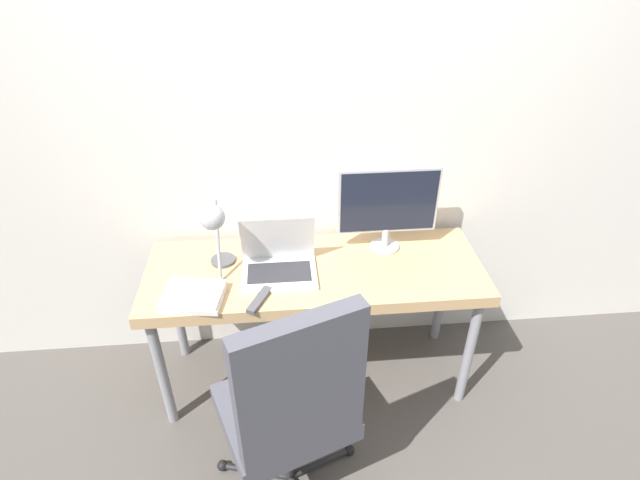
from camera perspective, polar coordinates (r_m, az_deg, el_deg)
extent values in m
plane|color=#514C47|center=(2.74, 0.02, -19.62)|extent=(12.00, 12.00, 0.00)
cube|color=silver|center=(2.45, -1.37, 12.19)|extent=(8.00, 0.05, 2.60)
cube|color=tan|center=(2.43, -0.60, -3.77)|extent=(1.63, 0.58, 0.06)
cylinder|color=gray|center=(2.58, -17.59, -14.31)|extent=(0.05, 0.05, 0.69)
cylinder|color=gray|center=(2.67, 16.65, -12.18)|extent=(0.05, 0.05, 0.69)
cylinder|color=gray|center=(2.91, -16.07, -7.54)|extent=(0.05, 0.05, 0.69)
cylinder|color=gray|center=(2.98, 13.76, -5.90)|extent=(0.05, 0.05, 0.69)
cube|color=silver|center=(2.37, -4.66, -3.88)|extent=(0.35, 0.26, 0.02)
cube|color=#2D2D33|center=(2.36, -4.67, -3.69)|extent=(0.30, 0.16, 0.00)
cube|color=silver|center=(2.37, -4.87, 0.19)|extent=(0.35, 0.07, 0.25)
cube|color=navy|center=(2.37, -4.86, 0.16)|extent=(0.31, 0.05, 0.22)
cylinder|color=#B7B7BC|center=(2.57, 7.40, -0.69)|extent=(0.15, 0.15, 0.01)
cylinder|color=#B7B7BC|center=(2.54, 7.49, 0.33)|extent=(0.04, 0.04, 0.10)
cube|color=#B7B7BC|center=(2.44, 7.82, 4.45)|extent=(0.49, 0.02, 0.34)
cube|color=black|center=(2.43, 7.88, 4.31)|extent=(0.47, 0.00, 0.32)
cylinder|color=#4C4C51|center=(2.49, -11.01, -2.28)|extent=(0.12, 0.12, 0.02)
cylinder|color=#99999E|center=(2.33, -11.59, 0.05)|extent=(0.02, 0.17, 0.34)
sphere|color=#B2B2B7|center=(2.18, -12.24, 2.54)|extent=(0.11, 0.11, 0.11)
sphere|color=black|center=(2.61, 3.37, -22.84)|extent=(0.05, 0.05, 0.05)
cylinder|color=black|center=(2.57, -0.04, -24.15)|extent=(0.31, 0.14, 0.03)
sphere|color=black|center=(2.72, -4.20, -19.68)|extent=(0.05, 0.05, 0.05)
cylinder|color=black|center=(2.62, -3.93, -22.46)|extent=(0.04, 0.32, 0.03)
sphere|color=black|center=(2.60, -11.08, -23.96)|extent=(0.05, 0.05, 0.05)
cylinder|color=black|center=(2.57, -7.42, -24.73)|extent=(0.31, 0.11, 0.03)
cylinder|color=#2D2D33|center=(2.35, -3.84, -22.60)|extent=(0.04, 0.04, 0.40)
cube|color=#4C4C56|center=(2.15, -4.10, -18.96)|extent=(0.62, 0.59, 0.09)
cube|color=#4C4C56|center=(1.76, -2.17, -16.50)|extent=(0.46, 0.23, 0.61)
cube|color=silver|center=(2.29, -14.25, -6.46)|extent=(0.28, 0.23, 0.02)
cube|color=silver|center=(2.28, -14.32, -5.93)|extent=(0.29, 0.24, 0.02)
cube|color=#4C4C51|center=(2.23, -6.93, -6.80)|extent=(0.11, 0.18, 0.02)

